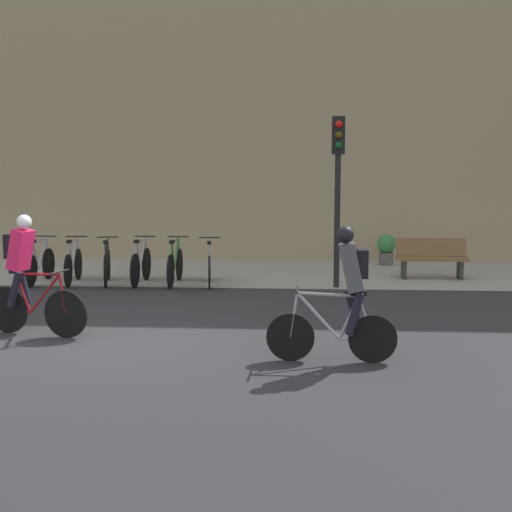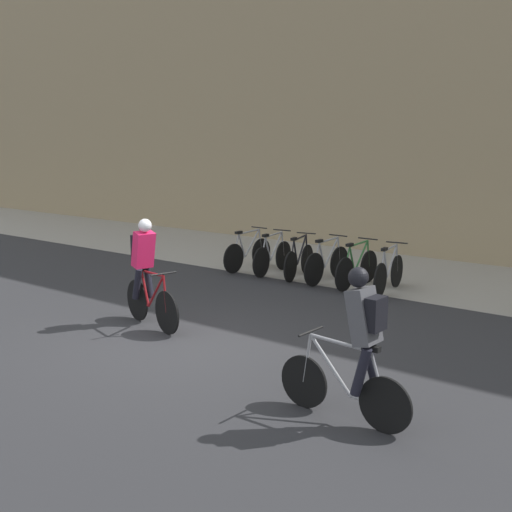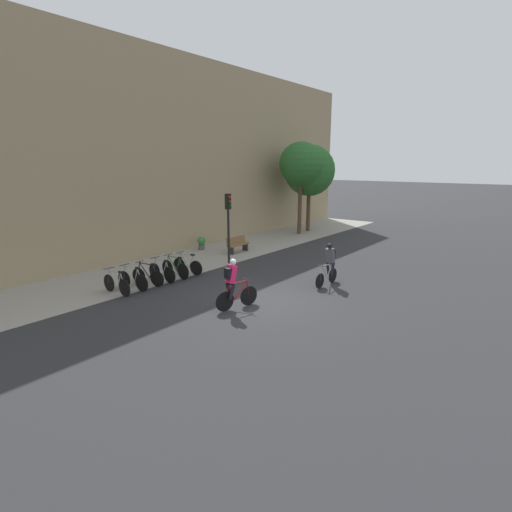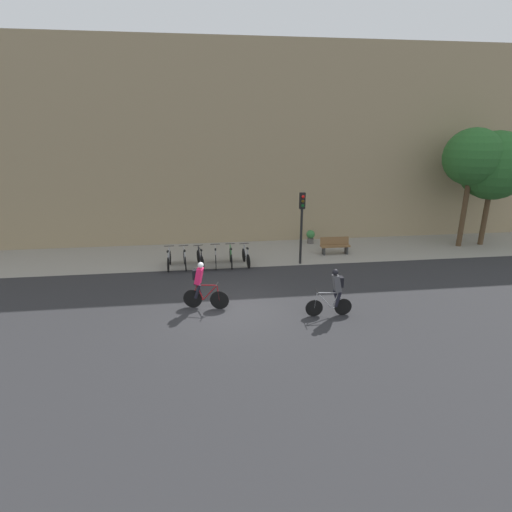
{
  "view_description": "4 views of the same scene",
  "coord_description": "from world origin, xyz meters",
  "px_view_note": "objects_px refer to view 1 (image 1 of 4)",
  "views": [
    {
      "loc": [
        2.9,
        -9.89,
        2.5
      ],
      "look_at": [
        2.1,
        2.73,
        0.9
      ],
      "focal_mm": 50.0,
      "sensor_mm": 36.0,
      "label": 1
    },
    {
      "loc": [
        6.64,
        -6.82,
        3.08
      ],
      "look_at": [
        0.31,
        1.34,
        1.18
      ],
      "focal_mm": 45.0,
      "sensor_mm": 36.0,
      "label": 2
    },
    {
      "loc": [
        -10.97,
        -8.39,
        4.94
      ],
      "look_at": [
        0.83,
        0.83,
        1.45
      ],
      "focal_mm": 28.0,
      "sensor_mm": 36.0,
      "label": 3
    },
    {
      "loc": [
        -0.93,
        -13.38,
        6.41
      ],
      "look_at": [
        1.18,
        2.69,
        1.15
      ],
      "focal_mm": 28.0,
      "sensor_mm": 36.0,
      "label": 4
    }
  ],
  "objects_px": {
    "cyclist_pink": "(25,272)",
    "traffic_light_pole": "(338,170)",
    "parked_bike_0": "(40,264)",
    "parked_bike_5": "(209,266)",
    "parked_bike_3": "(141,265)",
    "parked_bike_1": "(73,264)",
    "potted_plant": "(386,248)",
    "cyclist_grey": "(346,290)",
    "bench": "(432,258)",
    "parked_bike_2": "(107,265)",
    "parked_bike_4": "(175,265)"
  },
  "relations": [
    {
      "from": "cyclist_pink",
      "to": "traffic_light_pole",
      "type": "bearing_deg",
      "value": 42.99
    },
    {
      "from": "parked_bike_0",
      "to": "cyclist_pink",
      "type": "bearing_deg",
      "value": -71.71
    },
    {
      "from": "traffic_light_pole",
      "to": "parked_bike_5",
      "type": "bearing_deg",
      "value": 176.73
    },
    {
      "from": "parked_bike_3",
      "to": "parked_bike_5",
      "type": "xyz_separation_m",
      "value": [
        1.47,
        -0.0,
        -0.01
      ]
    },
    {
      "from": "parked_bike_5",
      "to": "cyclist_pink",
      "type": "bearing_deg",
      "value": -114.8
    },
    {
      "from": "parked_bike_1",
      "to": "potted_plant",
      "type": "bearing_deg",
      "value": 24.97
    },
    {
      "from": "cyclist_grey",
      "to": "bench",
      "type": "xyz_separation_m",
      "value": [
        2.33,
        6.99,
        -0.48
      ]
    },
    {
      "from": "cyclist_grey",
      "to": "parked_bike_0",
      "type": "xyz_separation_m",
      "value": [
        -6.17,
        5.84,
        -0.54
      ]
    },
    {
      "from": "parked_bike_2",
      "to": "parked_bike_5",
      "type": "xyz_separation_m",
      "value": [
        2.2,
        -0.0,
        0.0
      ]
    },
    {
      "from": "parked_bike_4",
      "to": "traffic_light_pole",
      "type": "xyz_separation_m",
      "value": [
        3.4,
        -0.15,
        2.01
      ]
    },
    {
      "from": "parked_bike_5",
      "to": "cyclist_grey",
      "type": "bearing_deg",
      "value": -66.82
    },
    {
      "from": "parked_bike_0",
      "to": "parked_bike_5",
      "type": "xyz_separation_m",
      "value": [
        3.67,
        0.0,
        -0.0
      ]
    },
    {
      "from": "cyclist_grey",
      "to": "parked_bike_3",
      "type": "xyz_separation_m",
      "value": [
        -3.97,
        5.84,
        -0.53
      ]
    },
    {
      "from": "parked_bike_1",
      "to": "bench",
      "type": "height_order",
      "value": "parked_bike_1"
    },
    {
      "from": "parked_bike_1",
      "to": "potted_plant",
      "type": "relative_size",
      "value": 2.18
    },
    {
      "from": "parked_bike_5",
      "to": "potted_plant",
      "type": "height_order",
      "value": "parked_bike_5"
    },
    {
      "from": "cyclist_grey",
      "to": "parked_bike_1",
      "type": "distance_m",
      "value": 8.0
    },
    {
      "from": "cyclist_grey",
      "to": "parked_bike_2",
      "type": "height_order",
      "value": "cyclist_grey"
    },
    {
      "from": "parked_bike_5",
      "to": "traffic_light_pole",
      "type": "xyz_separation_m",
      "value": [
        2.66,
        -0.15,
        2.02
      ]
    },
    {
      "from": "parked_bike_5",
      "to": "traffic_light_pole",
      "type": "bearing_deg",
      "value": -3.27
    },
    {
      "from": "parked_bike_2",
      "to": "bench",
      "type": "xyz_separation_m",
      "value": [
        7.03,
        1.15,
        0.06
      ]
    },
    {
      "from": "cyclist_pink",
      "to": "bench",
      "type": "bearing_deg",
      "value": 39.63
    },
    {
      "from": "parked_bike_4",
      "to": "parked_bike_3",
      "type": "bearing_deg",
      "value": 179.97
    },
    {
      "from": "cyclist_pink",
      "to": "parked_bike_0",
      "type": "relative_size",
      "value": 1.03
    },
    {
      "from": "cyclist_grey",
      "to": "parked_bike_1",
      "type": "xyz_separation_m",
      "value": [
        -5.43,
        5.84,
        -0.54
      ]
    },
    {
      "from": "parked_bike_1",
      "to": "parked_bike_0",
      "type": "bearing_deg",
      "value": -179.97
    },
    {
      "from": "parked_bike_3",
      "to": "bench",
      "type": "distance_m",
      "value": 6.41
    },
    {
      "from": "parked_bike_1",
      "to": "parked_bike_3",
      "type": "distance_m",
      "value": 1.46
    },
    {
      "from": "cyclist_grey",
      "to": "parked_bike_5",
      "type": "height_order",
      "value": "cyclist_grey"
    },
    {
      "from": "parked_bike_5",
      "to": "potted_plant",
      "type": "bearing_deg",
      "value": 38.68
    },
    {
      "from": "parked_bike_1",
      "to": "parked_bike_2",
      "type": "distance_m",
      "value": 0.73
    },
    {
      "from": "cyclist_grey",
      "to": "parked_bike_2",
      "type": "xyz_separation_m",
      "value": [
        -4.7,
        5.84,
        -0.54
      ]
    },
    {
      "from": "potted_plant",
      "to": "parked_bike_2",
      "type": "bearing_deg",
      "value": -152.52
    },
    {
      "from": "bench",
      "to": "parked_bike_2",
      "type": "bearing_deg",
      "value": -170.73
    },
    {
      "from": "parked_bike_1",
      "to": "parked_bike_4",
      "type": "bearing_deg",
      "value": -0.0
    },
    {
      "from": "traffic_light_pole",
      "to": "parked_bike_4",
      "type": "bearing_deg",
      "value": 177.44
    },
    {
      "from": "parked_bike_1",
      "to": "parked_bike_5",
      "type": "xyz_separation_m",
      "value": [
        2.93,
        -0.0,
        -0.0
      ]
    },
    {
      "from": "cyclist_grey",
      "to": "parked_bike_1",
      "type": "relative_size",
      "value": 1.03
    },
    {
      "from": "potted_plant",
      "to": "cyclist_grey",
      "type": "bearing_deg",
      "value": -99.81
    },
    {
      "from": "cyclist_grey",
      "to": "parked_bike_3",
      "type": "bearing_deg",
      "value": 124.19
    },
    {
      "from": "parked_bike_0",
      "to": "bench",
      "type": "height_order",
      "value": "parked_bike_0"
    },
    {
      "from": "cyclist_grey",
      "to": "traffic_light_pole",
      "type": "distance_m",
      "value": 5.88
    },
    {
      "from": "parked_bike_4",
      "to": "parked_bike_1",
      "type": "bearing_deg",
      "value": 180.0
    },
    {
      "from": "parked_bike_3",
      "to": "traffic_light_pole",
      "type": "bearing_deg",
      "value": -2.11
    },
    {
      "from": "parked_bike_3",
      "to": "potted_plant",
      "type": "distance_m",
      "value": 6.43
    },
    {
      "from": "parked_bike_0",
      "to": "parked_bike_5",
      "type": "distance_m",
      "value": 3.67
    },
    {
      "from": "cyclist_pink",
      "to": "parked_bike_3",
      "type": "relative_size",
      "value": 1.03
    },
    {
      "from": "cyclist_grey",
      "to": "traffic_light_pole",
      "type": "xyz_separation_m",
      "value": [
        0.16,
        5.69,
        1.48
      ]
    },
    {
      "from": "cyclist_grey",
      "to": "parked_bike_1",
      "type": "height_order",
      "value": "cyclist_grey"
    },
    {
      "from": "parked_bike_2",
      "to": "parked_bike_3",
      "type": "relative_size",
      "value": 0.94
    }
  ]
}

